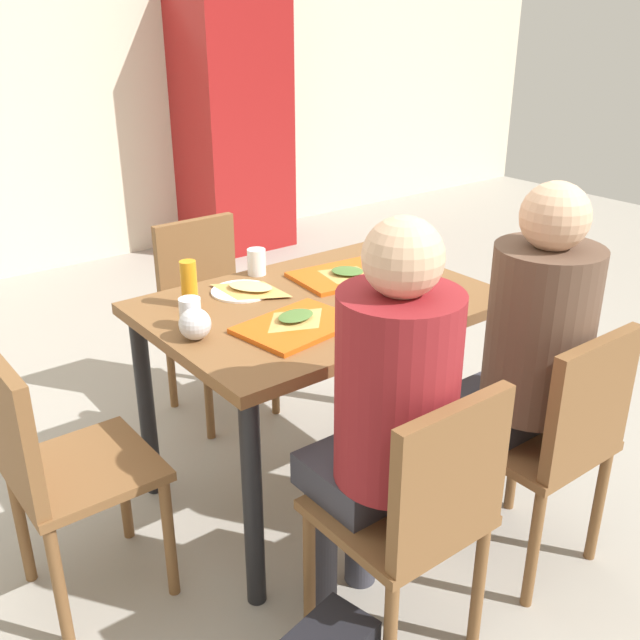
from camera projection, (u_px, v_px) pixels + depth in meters
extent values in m
cube|color=#9E998E|center=(320.00, 485.00, 2.85)|extent=(10.00, 10.00, 0.02)
cube|color=beige|center=(10.00, 59.00, 4.60)|extent=(10.00, 0.10, 2.80)
cube|color=brown|center=(320.00, 305.00, 2.54)|extent=(1.18, 0.83, 0.04)
cylinder|color=black|center=(253.00, 504.00, 2.14)|extent=(0.06, 0.06, 0.73)
cylinder|color=black|center=(489.00, 396.00, 2.74)|extent=(0.06, 0.06, 0.73)
cylinder|color=black|center=(146.00, 407.00, 2.66)|extent=(0.06, 0.06, 0.73)
cylinder|color=black|center=(364.00, 333.00, 3.25)|extent=(0.06, 0.06, 0.73)
cube|color=brown|center=(396.00, 512.00, 1.98)|extent=(0.40, 0.40, 0.03)
cube|color=brown|center=(451.00, 478.00, 1.76)|extent=(0.38, 0.04, 0.40)
cylinder|color=brown|center=(309.00, 571.00, 2.10)|extent=(0.04, 0.04, 0.43)
cylinder|color=brown|center=(395.00, 523.00, 2.29)|extent=(0.04, 0.04, 0.43)
cylinder|color=brown|center=(478.00, 586.00, 2.04)|extent=(0.04, 0.04, 0.43)
cube|color=brown|center=(531.00, 440.00, 2.31)|extent=(0.40, 0.40, 0.03)
cube|color=brown|center=(591.00, 403.00, 2.10)|extent=(0.38, 0.04, 0.40)
cylinder|color=brown|center=(450.00, 493.00, 2.43)|extent=(0.04, 0.04, 0.43)
cylinder|color=brown|center=(514.00, 458.00, 2.62)|extent=(0.04, 0.04, 0.43)
cylinder|color=brown|center=(534.00, 549.00, 2.18)|extent=(0.04, 0.04, 0.43)
cylinder|color=brown|center=(598.00, 505.00, 2.38)|extent=(0.04, 0.04, 0.43)
cube|color=brown|center=(220.00, 321.00, 3.18)|extent=(0.40, 0.40, 0.03)
cube|color=brown|center=(196.00, 263.00, 3.23)|extent=(0.38, 0.04, 0.40)
cylinder|color=brown|center=(275.00, 370.00, 3.25)|extent=(0.04, 0.04, 0.43)
cylinder|color=brown|center=(208.00, 393.00, 3.06)|extent=(0.04, 0.04, 0.43)
cylinder|color=brown|center=(235.00, 345.00, 3.49)|extent=(0.04, 0.04, 0.43)
cylinder|color=brown|center=(171.00, 364.00, 3.30)|extent=(0.04, 0.04, 0.43)
cube|color=brown|center=(85.00, 469.00, 2.16)|extent=(0.40, 0.40, 0.03)
cube|color=brown|center=(10.00, 427.00, 1.98)|extent=(0.04, 0.38, 0.40)
cylinder|color=brown|center=(123.00, 485.00, 2.48)|extent=(0.04, 0.04, 0.43)
cylinder|color=brown|center=(169.00, 538.00, 2.23)|extent=(0.04, 0.04, 0.43)
cylinder|color=brown|center=(21.00, 525.00, 2.28)|extent=(0.04, 0.04, 0.43)
cylinder|color=brown|center=(59.00, 588.00, 2.04)|extent=(0.04, 0.04, 0.43)
cylinder|color=#383842|center=(321.00, 542.00, 2.19)|extent=(0.10, 0.10, 0.46)
cylinder|color=#383842|center=(361.00, 521.00, 2.28)|extent=(0.10, 0.10, 0.46)
cube|color=#383842|center=(365.00, 470.00, 2.05)|extent=(0.32, 0.28, 0.10)
cylinder|color=maroon|center=(397.00, 389.00, 1.85)|extent=(0.32, 0.32, 0.52)
sphere|color=#DBAD89|center=(403.00, 258.00, 1.71)|extent=(0.20, 0.20, 0.20)
cylinder|color=#383842|center=(455.00, 472.00, 2.52)|extent=(0.10, 0.10, 0.46)
cylinder|color=#383842|center=(485.00, 456.00, 2.61)|extent=(0.10, 0.10, 0.46)
cube|color=#383842|center=(501.00, 406.00, 2.38)|extent=(0.32, 0.28, 0.10)
cylinder|color=brown|center=(540.00, 330.00, 2.18)|extent=(0.32, 0.32, 0.52)
sphere|color=#DBAD89|center=(555.00, 216.00, 2.04)|extent=(0.20, 0.20, 0.20)
cube|color=#D85914|center=(297.00, 326.00, 2.31)|extent=(0.39, 0.31, 0.02)
cube|color=#D85914|center=(343.00, 276.00, 2.74)|extent=(0.38, 0.29, 0.02)
cylinder|color=white|center=(242.00, 291.00, 2.60)|extent=(0.22, 0.22, 0.01)
cylinder|color=white|center=(402.00, 307.00, 2.47)|extent=(0.22, 0.22, 0.01)
pyramid|color=tan|center=(296.00, 318.00, 2.33)|extent=(0.21, 0.17, 0.01)
ellipsoid|color=#4C7233|center=(296.00, 316.00, 2.32)|extent=(0.15, 0.12, 0.01)
pyramid|color=tan|center=(347.00, 273.00, 2.72)|extent=(0.22, 0.23, 0.01)
ellipsoid|color=#4C7233|center=(347.00, 271.00, 2.72)|extent=(0.15, 0.16, 0.01)
pyramid|color=tan|center=(251.00, 289.00, 2.59)|extent=(0.24, 0.28, 0.01)
ellipsoid|color=#D8C67F|center=(251.00, 286.00, 2.59)|extent=(0.17, 0.19, 0.01)
cylinder|color=white|center=(257.00, 262.00, 2.76)|extent=(0.07, 0.07, 0.10)
cylinder|color=white|center=(397.00, 316.00, 2.28)|extent=(0.07, 0.07, 0.10)
cylinder|color=white|center=(190.00, 313.00, 2.30)|extent=(0.07, 0.07, 0.10)
cylinder|color=#B7BCC6|center=(419.00, 254.00, 2.81)|extent=(0.07, 0.07, 0.12)
cylinder|color=orange|center=(189.00, 284.00, 2.45)|extent=(0.06, 0.06, 0.16)
sphere|color=silver|center=(195.00, 324.00, 2.22)|extent=(0.10, 0.10, 0.10)
cube|color=maroon|center=(232.00, 119.00, 5.32)|extent=(0.70, 0.60, 1.90)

